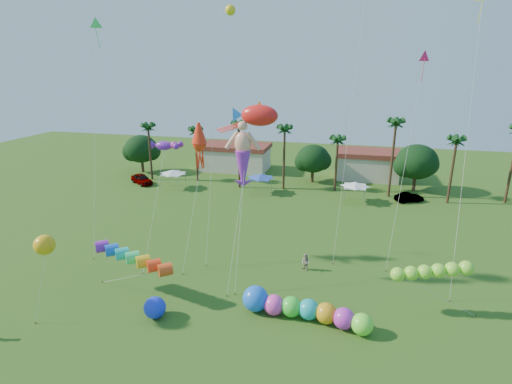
% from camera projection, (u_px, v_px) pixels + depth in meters
% --- Properties ---
extents(ground, '(160.00, 160.00, 0.00)m').
position_uv_depth(ground, '(219.00, 369.00, 25.95)').
color(ground, '#285116').
rests_on(ground, ground).
extents(tree_line, '(69.46, 8.91, 11.00)m').
position_uv_depth(tree_line, '(328.00, 159.00, 64.47)').
color(tree_line, '#3A2819').
rests_on(tree_line, ground).
extents(buildings_row, '(35.00, 7.00, 4.00)m').
position_uv_depth(buildings_row, '(293.00, 162.00, 72.25)').
color(buildings_row, beige).
rests_on(buildings_row, ground).
extents(tent_row, '(31.00, 4.00, 0.60)m').
position_uv_depth(tent_row, '(260.00, 177.00, 60.07)').
color(tent_row, white).
rests_on(tent_row, ground).
extents(car_a, '(5.11, 4.32, 1.65)m').
position_uv_depth(car_a, '(142.00, 179.00, 65.99)').
color(car_a, '#4C4C54').
rests_on(car_a, ground).
extents(car_b, '(4.23, 3.08, 1.33)m').
position_uv_depth(car_b, '(409.00, 197.00, 57.37)').
color(car_b, '#4C4C54').
rests_on(car_b, ground).
extents(spectator_b, '(1.05, 1.01, 1.71)m').
position_uv_depth(spectator_b, '(306.00, 262.00, 38.15)').
color(spectator_b, '#AB998E').
rests_on(spectator_b, ground).
extents(caterpillar_inflatable, '(10.26, 2.99, 2.09)m').
position_uv_depth(caterpillar_inflatable, '(300.00, 309.00, 30.83)').
color(caterpillar_inflatable, '#F540BE').
rests_on(caterpillar_inflatable, ground).
extents(blue_ball, '(1.73, 1.73, 1.73)m').
position_uv_depth(blue_ball, '(155.00, 308.00, 31.01)').
color(blue_ball, '#1C36FD').
rests_on(blue_ball, ground).
extents(rainbow_tube, '(8.99, 4.58, 3.65)m').
position_uv_depth(rainbow_tube, '(144.00, 267.00, 32.57)').
color(rainbow_tube, '#F14C1A').
rests_on(rainbow_tube, ground).
extents(green_worm, '(9.35, 2.21, 3.95)m').
position_uv_depth(green_worm, '(398.00, 274.00, 31.10)').
color(green_worm, '#88EB34').
rests_on(green_worm, ground).
extents(orange_ball_kite, '(2.10, 1.81, 7.07)m').
position_uv_depth(orange_ball_kite, '(44.00, 245.00, 29.16)').
color(orange_ball_kite, '#EEAE13').
rests_on(orange_ball_kite, ground).
extents(merman_kite, '(2.71, 5.25, 13.88)m').
position_uv_depth(merman_kite, '(243.00, 159.00, 34.38)').
color(merman_kite, '#F2A48A').
rests_on(merman_kite, ground).
extents(fish_kite, '(5.00, 5.77, 15.78)m').
position_uv_depth(fish_kite, '(259.00, 115.00, 33.91)').
color(fish_kite, red).
rests_on(fish_kite, ground).
extents(squid_kite, '(1.94, 5.72, 13.75)m').
position_uv_depth(squid_kite, '(199.00, 144.00, 38.34)').
color(squid_kite, red).
rests_on(squid_kite, ground).
extents(lobster_kite, '(3.34, 5.84, 12.07)m').
position_uv_depth(lobster_kite, '(164.00, 146.00, 38.41)').
color(lobster_kite, purple).
rests_on(lobster_kite, ground).
extents(delta_kite_red, '(2.27, 3.86, 20.12)m').
position_uv_depth(delta_kite_red, '(424.00, 61.00, 35.07)').
color(delta_kite_red, '#FB1B5A').
rests_on(delta_kite_red, ground).
extents(delta_kite_yellow, '(1.24, 5.08, 24.50)m').
position_uv_depth(delta_kite_yellow, '(482.00, 3.00, 30.51)').
color(delta_kite_yellow, yellow).
rests_on(delta_kite_yellow, ground).
extents(delta_kite_green, '(1.35, 4.34, 23.11)m').
position_uv_depth(delta_kite_green, '(96.00, 29.00, 37.18)').
color(delta_kite_green, '#37E95B').
rests_on(delta_kite_green, ground).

